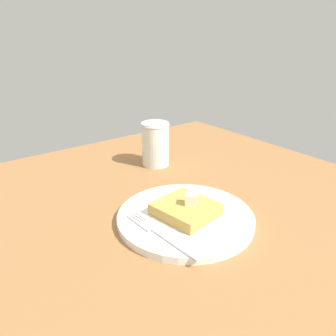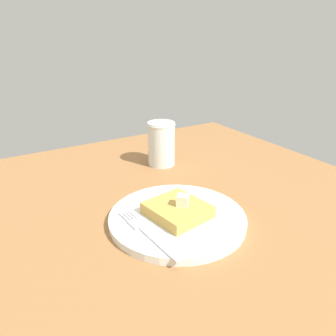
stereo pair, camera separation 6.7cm
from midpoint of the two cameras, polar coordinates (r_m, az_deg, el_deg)
name	(u,v)px [view 2 (the right image)]	position (r cm, az deg, el deg)	size (l,w,h in cm)	color
table_surface	(170,224)	(58.81, 3.66, -9.85)	(93.67, 93.67, 2.29)	#97663A
plate	(177,218)	(57.17, 5.03, -8.71)	(23.60, 23.60, 1.31)	white
toast_slice_center	(177,210)	(56.36, 5.08, -7.37)	(9.55, 8.90, 1.99)	gold
butter_pat_primary	(183,200)	(55.29, 6.06, -5.72)	(1.95, 1.75, 1.95)	#EFEACB
fork	(145,231)	(52.34, -0.38, -10.96)	(16.06, 2.47, 0.36)	silver
syrup_jar	(161,145)	(78.87, 1.26, 3.93)	(6.77, 6.77, 10.52)	#33190B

